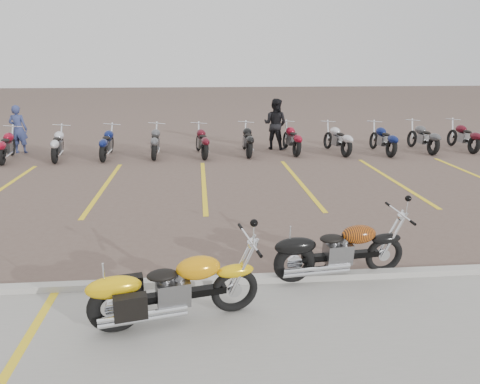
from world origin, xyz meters
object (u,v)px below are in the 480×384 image
object	(u,v)px
yellow_cruiser	(172,290)
person_a	(18,129)
flame_cruiser	(336,252)
person_b	(275,124)

from	to	relation	value
yellow_cruiser	person_a	world-z (taller)	person_a
flame_cruiser	person_a	bearing A→B (deg)	121.41
person_a	yellow_cruiser	bearing A→B (deg)	121.59
flame_cruiser	person_a	size ratio (longest dim) A/B	1.23
flame_cruiser	person_b	bearing A→B (deg)	79.13
person_a	person_b	world-z (taller)	person_b
flame_cruiser	person_b	size ratio (longest dim) A/B	1.12
yellow_cruiser	flame_cruiser	world-z (taller)	yellow_cruiser
yellow_cruiser	person_b	xyz separation A→B (m)	(3.34, 12.04, 0.50)
flame_cruiser	person_b	distance (m)	11.03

